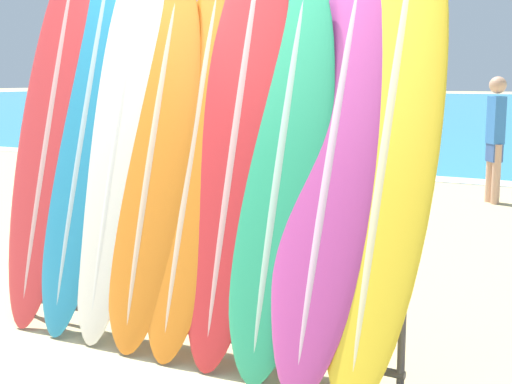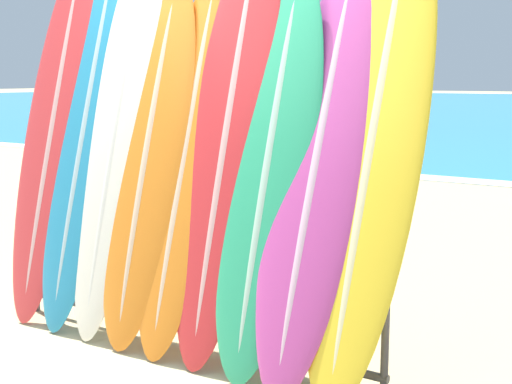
{
  "view_description": "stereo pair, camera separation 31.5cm",
  "coord_description": "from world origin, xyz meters",
  "px_view_note": "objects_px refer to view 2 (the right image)",
  "views": [
    {
      "loc": [
        2.28,
        -2.73,
        1.58
      ],
      "look_at": [
        -0.0,
        1.35,
        0.83
      ],
      "focal_mm": 50.0,
      "sensor_mm": 36.0,
      "label": 1
    },
    {
      "loc": [
        2.55,
        -2.57,
        1.58
      ],
      "look_at": [
        -0.0,
        1.35,
        0.83
      ],
      "focal_mm": 50.0,
      "sensor_mm": 36.0,
      "label": 2
    }
  ],
  "objects_px": {
    "surfboard_slot_0": "(55,130)",
    "surfboard_slot_3": "(149,161)",
    "surfboard_slot_8": "(372,151)",
    "surfboard_rack": "(181,276)",
    "surfboard_slot_2": "(119,132)",
    "surfboard_slot_6": "(269,173)",
    "surfboard_slot_4": "(186,160)",
    "person_far_left": "(309,137)",
    "person_mid_beach": "(213,149)",
    "surfboard_slot_5": "(228,139)",
    "surfboard_slot_1": "(87,128)",
    "surfboard_slot_7": "(318,170)"
  },
  "relations": [
    {
      "from": "surfboard_slot_0",
      "to": "surfboard_slot_3",
      "type": "height_order",
      "value": "surfboard_slot_0"
    },
    {
      "from": "surfboard_slot_8",
      "to": "surfboard_rack",
      "type": "bearing_deg",
      "value": -173.54
    },
    {
      "from": "surfboard_slot_2",
      "to": "surfboard_slot_6",
      "type": "xyz_separation_m",
      "value": [
        1.11,
        -0.04,
        -0.17
      ]
    },
    {
      "from": "surfboard_slot_0",
      "to": "surfboard_slot_4",
      "type": "distance_m",
      "value": 1.13
    },
    {
      "from": "surfboard_slot_0",
      "to": "person_far_left",
      "type": "relative_size",
      "value": 1.56
    },
    {
      "from": "surfboard_slot_6",
      "to": "surfboard_slot_2",
      "type": "bearing_deg",
      "value": 178.17
    },
    {
      "from": "surfboard_slot_2",
      "to": "person_mid_beach",
      "type": "distance_m",
      "value": 2.75
    },
    {
      "from": "surfboard_rack",
      "to": "surfboard_slot_4",
      "type": "distance_m",
      "value": 0.67
    },
    {
      "from": "surfboard_slot_6",
      "to": "surfboard_slot_0",
      "type": "bearing_deg",
      "value": 178.62
    },
    {
      "from": "surfboard_slot_4",
      "to": "person_mid_beach",
      "type": "xyz_separation_m",
      "value": [
        -1.66,
        2.51,
        -0.23
      ]
    },
    {
      "from": "surfboard_slot_3",
      "to": "person_mid_beach",
      "type": "bearing_deg",
      "value": 118.96
    },
    {
      "from": "surfboard_slot_5",
      "to": "person_mid_beach",
      "type": "bearing_deg",
      "value": 128.03
    },
    {
      "from": "person_mid_beach",
      "to": "surfboard_slot_2",
      "type": "bearing_deg",
      "value": -122.15
    },
    {
      "from": "surfboard_slot_3",
      "to": "surfboard_slot_5",
      "type": "xyz_separation_m",
      "value": [
        0.54,
        0.05,
        0.15
      ]
    },
    {
      "from": "surfboard_slot_3",
      "to": "surfboard_rack",
      "type": "bearing_deg",
      "value": -9.89
    },
    {
      "from": "surfboard_slot_1",
      "to": "surfboard_slot_5",
      "type": "bearing_deg",
      "value": -0.09
    },
    {
      "from": "surfboard_slot_6",
      "to": "surfboard_slot_3",
      "type": "bearing_deg",
      "value": -179.6
    },
    {
      "from": "surfboard_slot_7",
      "to": "surfboard_slot_8",
      "type": "bearing_deg",
      "value": 9.87
    },
    {
      "from": "surfboard_slot_3",
      "to": "surfboard_slot_4",
      "type": "distance_m",
      "value": 0.26
    },
    {
      "from": "person_mid_beach",
      "to": "surfboard_slot_5",
      "type": "bearing_deg",
      "value": -108.41
    },
    {
      "from": "surfboard_slot_4",
      "to": "surfboard_slot_5",
      "type": "height_order",
      "value": "surfboard_slot_5"
    },
    {
      "from": "surfboard_rack",
      "to": "surfboard_slot_2",
      "type": "bearing_deg",
      "value": 170.82
    },
    {
      "from": "surfboard_slot_0",
      "to": "surfboard_slot_4",
      "type": "relative_size",
      "value": 1.11
    },
    {
      "from": "surfboard_slot_1",
      "to": "surfboard_slot_8",
      "type": "xyz_separation_m",
      "value": [
        1.95,
        0.03,
        -0.04
      ]
    },
    {
      "from": "surfboard_slot_2",
      "to": "surfboard_slot_7",
      "type": "bearing_deg",
      "value": -0.36
    },
    {
      "from": "surfboard_slot_1",
      "to": "surfboard_slot_8",
      "type": "height_order",
      "value": "surfboard_slot_1"
    },
    {
      "from": "surfboard_slot_1",
      "to": "person_mid_beach",
      "type": "distance_m",
      "value": 2.64
    },
    {
      "from": "surfboard_slot_7",
      "to": "surfboard_slot_2",
      "type": "bearing_deg",
      "value": 179.64
    },
    {
      "from": "surfboard_rack",
      "to": "surfboard_slot_4",
      "type": "bearing_deg",
      "value": 93.75
    },
    {
      "from": "surfboard_slot_0",
      "to": "surfboard_slot_4",
      "type": "height_order",
      "value": "surfboard_slot_0"
    },
    {
      "from": "surfboard_slot_7",
      "to": "person_mid_beach",
      "type": "relative_size",
      "value": 1.39
    },
    {
      "from": "surfboard_slot_2",
      "to": "surfboard_slot_7",
      "type": "relative_size",
      "value": 1.12
    },
    {
      "from": "surfboard_slot_3",
      "to": "surfboard_slot_6",
      "type": "relative_size",
      "value": 1.01
    },
    {
      "from": "person_mid_beach",
      "to": "surfboard_slot_0",
      "type": "bearing_deg",
      "value": -134.13
    },
    {
      "from": "surfboard_slot_0",
      "to": "surfboard_slot_1",
      "type": "height_order",
      "value": "surfboard_slot_1"
    },
    {
      "from": "surfboard_slot_1",
      "to": "surfboard_slot_3",
      "type": "relative_size",
      "value": 1.16
    },
    {
      "from": "person_mid_beach",
      "to": "surfboard_rack",
      "type": "bearing_deg",
      "value": -113.53
    },
    {
      "from": "surfboard_rack",
      "to": "person_far_left",
      "type": "relative_size",
      "value": 1.62
    },
    {
      "from": "surfboard_slot_3",
      "to": "surfboard_slot_8",
      "type": "relative_size",
      "value": 0.9
    },
    {
      "from": "surfboard_slot_0",
      "to": "surfboard_slot_7",
      "type": "relative_size",
      "value": 1.11
    },
    {
      "from": "surfboard_slot_0",
      "to": "surfboard_slot_3",
      "type": "relative_size",
      "value": 1.13
    },
    {
      "from": "surfboard_slot_6",
      "to": "surfboard_slot_8",
      "type": "bearing_deg",
      "value": 7.68
    },
    {
      "from": "surfboard_slot_8",
      "to": "person_mid_beach",
      "type": "relative_size",
      "value": 1.52
    },
    {
      "from": "surfboard_slot_3",
      "to": "surfboard_slot_7",
      "type": "xyz_separation_m",
      "value": [
        1.11,
        0.03,
        0.02
      ]
    },
    {
      "from": "surfboard_rack",
      "to": "surfboard_slot_2",
      "type": "xyz_separation_m",
      "value": [
        -0.54,
        0.09,
        0.81
      ]
    },
    {
      "from": "surfboard_rack",
      "to": "person_mid_beach",
      "type": "relative_size",
      "value": 1.6
    },
    {
      "from": "surfboard_rack",
      "to": "surfboard_slot_0",
      "type": "xyz_separation_m",
      "value": [
        -1.12,
        0.09,
        0.8
      ]
    },
    {
      "from": "surfboard_slot_6",
      "to": "surfboard_slot_5",
      "type": "bearing_deg",
      "value": 171.05
    },
    {
      "from": "surfboard_slot_3",
      "to": "surfboard_slot_7",
      "type": "distance_m",
      "value": 1.11
    },
    {
      "from": "surfboard_slot_1",
      "to": "person_mid_beach",
      "type": "bearing_deg",
      "value": 108.74
    }
  ]
}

